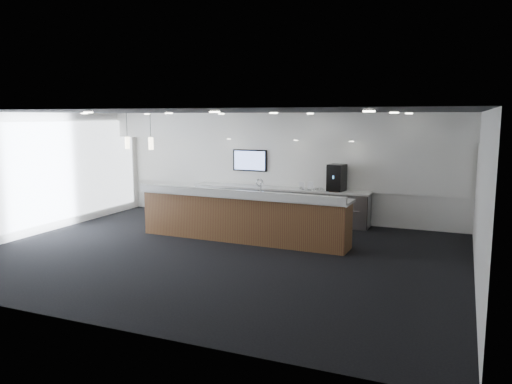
% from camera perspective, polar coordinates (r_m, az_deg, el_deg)
% --- Properties ---
extents(ground, '(10.00, 10.00, 0.00)m').
position_cam_1_polar(ground, '(10.78, -4.08, -7.02)').
color(ground, black).
rests_on(ground, ground).
extents(ceiling, '(10.00, 8.00, 0.02)m').
position_cam_1_polar(ceiling, '(10.38, -4.26, 9.14)').
color(ceiling, '#232326').
rests_on(ceiling, back_wall).
extents(back_wall, '(10.00, 0.02, 3.00)m').
position_cam_1_polar(back_wall, '(14.13, 3.19, 2.91)').
color(back_wall, white).
rests_on(back_wall, ground).
extents(left_wall, '(0.02, 8.00, 3.00)m').
position_cam_1_polar(left_wall, '(13.48, -23.50, 1.94)').
color(left_wall, white).
rests_on(left_wall, ground).
extents(right_wall, '(0.02, 8.00, 3.00)m').
position_cam_1_polar(right_wall, '(9.36, 24.28, -0.76)').
color(right_wall, white).
rests_on(right_wall, ground).
extents(soffit_bulkhead, '(10.00, 0.90, 0.70)m').
position_cam_1_polar(soffit_bulkhead, '(13.64, 2.59, 7.55)').
color(soffit_bulkhead, white).
rests_on(soffit_bulkhead, back_wall).
extents(alcove_panel, '(9.80, 0.06, 1.40)m').
position_cam_1_polar(alcove_panel, '(14.09, 3.15, 3.31)').
color(alcove_panel, white).
rests_on(alcove_panel, back_wall).
extents(window_blinds_wall, '(0.04, 7.36, 2.55)m').
position_cam_1_polar(window_blinds_wall, '(13.45, -23.38, 1.93)').
color(window_blinds_wall, '#CFE6F9').
rests_on(window_blinds_wall, left_wall).
extents(back_credenza, '(5.06, 0.66, 0.95)m').
position_cam_1_polar(back_credenza, '(13.94, 2.65, -1.41)').
color(back_credenza, gray).
rests_on(back_credenza, ground).
extents(wall_tv, '(1.05, 0.08, 0.62)m').
position_cam_1_polar(wall_tv, '(14.40, -0.69, 3.63)').
color(wall_tv, black).
rests_on(wall_tv, back_wall).
extents(pendant_left, '(0.12, 0.12, 0.30)m').
position_cam_1_polar(pendant_left, '(12.33, -12.55, 5.39)').
color(pendant_left, beige).
rests_on(pendant_left, ceiling).
extents(pendant_right, '(0.12, 0.12, 0.30)m').
position_cam_1_polar(pendant_right, '(12.74, -15.13, 5.39)').
color(pendant_right, beige).
rests_on(pendant_right, ceiling).
extents(ceiling_can_lights, '(7.00, 5.00, 0.02)m').
position_cam_1_polar(ceiling_can_lights, '(10.38, -4.26, 8.97)').
color(ceiling_can_lights, white).
rests_on(ceiling_can_lights, ceiling).
extents(service_counter, '(5.17, 0.98, 1.49)m').
position_cam_1_polar(service_counter, '(11.74, -1.58, -2.82)').
color(service_counter, '#592D1D').
rests_on(service_counter, ground).
extents(coffee_machine, '(0.47, 0.56, 0.71)m').
position_cam_1_polar(coffee_machine, '(13.33, 9.21, 1.62)').
color(coffee_machine, black).
rests_on(coffee_machine, back_credenza).
extents(info_sign_left, '(0.14, 0.02, 0.20)m').
position_cam_1_polar(info_sign_left, '(13.56, 5.26, 0.73)').
color(info_sign_left, white).
rests_on(info_sign_left, back_credenza).
extents(info_sign_right, '(0.17, 0.07, 0.22)m').
position_cam_1_polar(info_sign_right, '(13.45, 6.25, 0.71)').
color(info_sign_right, white).
rests_on(info_sign_right, back_credenza).
extents(cup_0, '(0.09, 0.09, 0.09)m').
position_cam_1_polar(cup_0, '(13.32, 8.58, 0.29)').
color(cup_0, white).
rests_on(cup_0, back_credenza).
extents(cup_1, '(0.13, 0.13, 0.09)m').
position_cam_1_polar(cup_1, '(13.36, 8.00, 0.32)').
color(cup_1, white).
rests_on(cup_1, back_credenza).
extents(cup_2, '(0.11, 0.11, 0.09)m').
position_cam_1_polar(cup_2, '(13.39, 7.42, 0.36)').
color(cup_2, white).
rests_on(cup_2, back_credenza).
extents(cup_3, '(0.12, 0.12, 0.09)m').
position_cam_1_polar(cup_3, '(13.43, 6.85, 0.39)').
color(cup_3, white).
rests_on(cup_3, back_credenza).
extents(cup_4, '(0.13, 0.13, 0.09)m').
position_cam_1_polar(cup_4, '(13.47, 6.28, 0.42)').
color(cup_4, white).
rests_on(cup_4, back_credenza).
extents(cup_5, '(0.10, 0.10, 0.09)m').
position_cam_1_polar(cup_5, '(13.51, 5.71, 0.46)').
color(cup_5, white).
rests_on(cup_5, back_credenza).
extents(cup_6, '(0.13, 0.13, 0.09)m').
position_cam_1_polar(cup_6, '(13.55, 5.14, 0.49)').
color(cup_6, white).
rests_on(cup_6, back_credenza).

